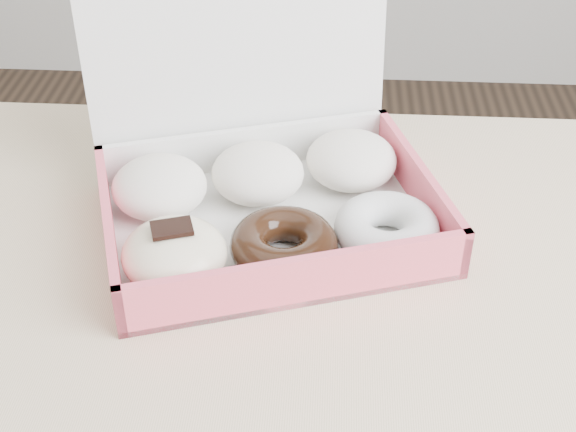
{
  "coord_description": "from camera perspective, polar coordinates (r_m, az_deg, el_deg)",
  "views": [
    {
      "loc": [
        0.27,
        -0.5,
        1.25
      ],
      "look_at": [
        0.23,
        0.13,
        0.78
      ],
      "focal_mm": 50.0,
      "sensor_mm": 36.0,
      "label": 1
    }
  ],
  "objects": [
    {
      "name": "table",
      "position": [
        0.81,
        -17.33,
        -11.22
      ],
      "size": [
        1.2,
        0.8,
        0.75
      ],
      "color": "tan",
      "rests_on": "ground"
    },
    {
      "name": "donut_box",
      "position": [
        0.81,
        -1.84,
        1.89
      ],
      "size": [
        0.39,
        0.36,
        0.24
      ],
      "rotation": [
        0.0,
        0.0,
        0.31
      ],
      "color": "white",
      "rests_on": "table"
    }
  ]
}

